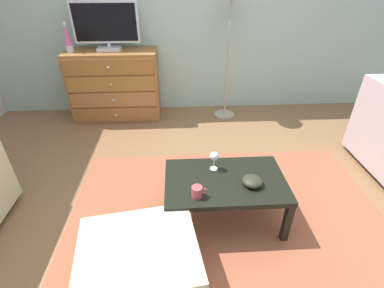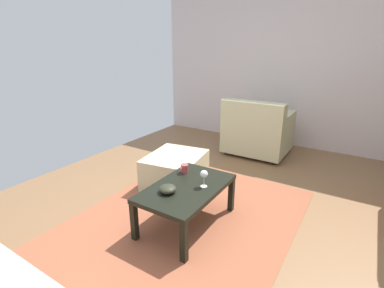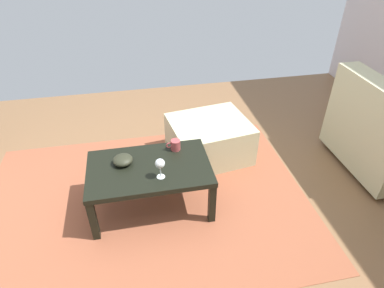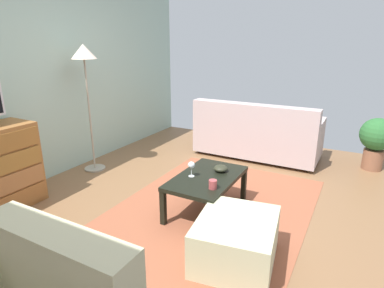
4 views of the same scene
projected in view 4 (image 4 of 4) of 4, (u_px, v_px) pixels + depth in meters
name	position (u px, v px, depth m)	size (l,w,h in m)	color
ground_plane	(186.00, 216.00, 3.29)	(5.90, 4.63, 0.05)	brown
wall_accent_rear	(34.00, 73.00, 3.82)	(5.90, 0.12, 2.66)	#9FBCAC
area_rug	(212.00, 210.00, 3.36)	(2.60, 1.90, 0.01)	#995338
coffee_table	(207.00, 181.00, 3.24)	(0.91, 0.56, 0.39)	black
wine_glass	(191.00, 166.00, 3.19)	(0.07, 0.07, 0.16)	silver
mug	(213.00, 184.00, 2.94)	(0.11, 0.08, 0.08)	#AD4647
bowl_decorative	(221.00, 168.00, 3.34)	(0.15, 0.15, 0.07)	#2C2E20
couch_large	(257.00, 135.00, 4.85)	(0.85, 1.82, 0.86)	#332319
ottoman	(236.00, 240.00, 2.53)	(0.70, 0.60, 0.37)	beige
standing_lamp	(85.00, 64.00, 4.02)	(0.32, 0.32, 1.66)	#A59E8C
potted_plant	(376.00, 139.00, 4.32)	(0.44, 0.44, 0.72)	brown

